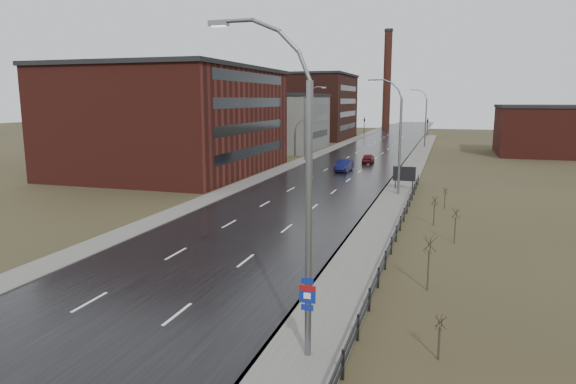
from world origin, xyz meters
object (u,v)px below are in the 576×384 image
Objects in this scene: billboard at (404,174)px; car_near at (344,166)px; streetlight_main at (300,196)px; car_far at (368,159)px.

billboard is 15.18m from car_near.
streetlight_main is 4.74× the size of billboard.
streetlight_main reaches higher than car_near.
streetlight_main is 2.93× the size of car_far.
car_near is 1.14× the size of car_far.
car_near is 10.19m from car_far.
car_far is (1.66, 10.06, -0.07)m from car_near.
car_near is at bearing 99.38° from streetlight_main.
billboard is at bearing -53.01° from car_near.
billboard is (0.63, 36.97, -4.33)m from streetlight_main.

